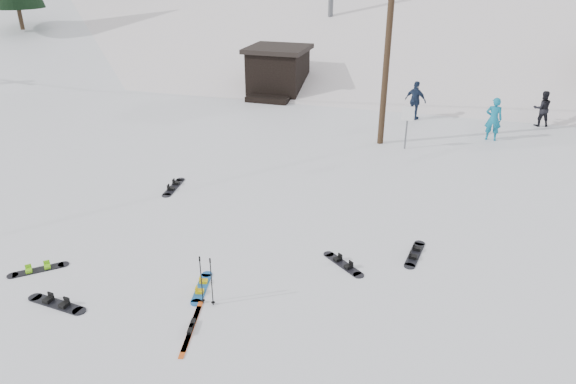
# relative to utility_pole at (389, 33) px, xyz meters

# --- Properties ---
(ground) EXTENTS (200.00, 200.00, 0.00)m
(ground) POSITION_rel_utility_pole_xyz_m (-2.00, -14.00, -4.68)
(ground) COLOR white
(ground) RESTS_ON ground
(ski_slope) EXTENTS (60.00, 85.24, 65.97)m
(ski_slope) POSITION_rel_utility_pole_xyz_m (-2.00, 41.00, -16.68)
(ski_slope) COLOR white
(ski_slope) RESTS_ON ground
(ridge_left) EXTENTS (47.54, 95.03, 58.38)m
(ridge_left) POSITION_rel_utility_pole_xyz_m (-38.00, 34.00, -15.68)
(ridge_left) COLOR white
(ridge_left) RESTS_ON ground
(treeline_left) EXTENTS (20.00, 64.00, 10.00)m
(treeline_left) POSITION_rel_utility_pole_xyz_m (-36.00, 26.00, -4.68)
(treeline_left) COLOR black
(treeline_left) RESTS_ON ground
(treeline_crest) EXTENTS (50.00, 6.00, 10.00)m
(treeline_crest) POSITION_rel_utility_pole_xyz_m (-2.00, 72.00, -4.68)
(treeline_crest) COLOR black
(treeline_crest) RESTS_ON ski_slope
(utility_pole) EXTENTS (2.00, 0.26, 9.00)m
(utility_pole) POSITION_rel_utility_pole_xyz_m (0.00, 0.00, 0.00)
(utility_pole) COLOR #3A2819
(utility_pole) RESTS_ON ground
(trail_sign) EXTENTS (0.50, 0.09, 1.85)m
(trail_sign) POSITION_rel_utility_pole_xyz_m (1.10, -0.42, -3.41)
(trail_sign) COLOR #595B60
(trail_sign) RESTS_ON ground
(lift_hut) EXTENTS (3.40, 4.10, 2.75)m
(lift_hut) POSITION_rel_utility_pole_xyz_m (-7.00, 6.94, -3.32)
(lift_hut) COLOR black
(lift_hut) RESTS_ON ground
(hero_snowboard) EXTENTS (0.54, 1.43, 0.10)m
(hero_snowboard) POSITION_rel_utility_pole_xyz_m (-2.74, -12.16, -4.65)
(hero_snowboard) COLOR #1A5EAB
(hero_snowboard) RESTS_ON ground
(hero_skis) EXTENTS (0.54, 1.87, 0.10)m
(hero_skis) POSITION_rel_utility_pole_xyz_m (-2.29, -13.61, -4.65)
(hero_skis) COLOR #B54412
(hero_skis) RESTS_ON ground
(ski_poles) EXTENTS (0.35, 0.09, 1.29)m
(ski_poles) POSITION_rel_utility_pole_xyz_m (-2.33, -12.68, -4.02)
(ski_poles) COLOR black
(ski_poles) RESTS_ON ground
(board_scatter_a) EXTENTS (1.68, 0.45, 0.12)m
(board_scatter_a) POSITION_rel_utility_pole_xyz_m (-5.75, -13.77, -4.65)
(board_scatter_a) COLOR black
(board_scatter_a) RESTS_ON ground
(board_scatter_b) EXTENTS (0.50, 1.68, 0.12)m
(board_scatter_b) POSITION_rel_utility_pole_xyz_m (-6.37, -6.94, -4.65)
(board_scatter_b) COLOR black
(board_scatter_b) RESTS_ON ground
(board_scatter_c) EXTENTS (1.19, 1.11, 0.11)m
(board_scatter_c) POSITION_rel_utility_pole_xyz_m (-7.20, -12.70, -4.65)
(board_scatter_c) COLOR black
(board_scatter_c) RESTS_ON ground
(board_scatter_d) EXTENTS (1.26, 1.05, 0.11)m
(board_scatter_d) POSITION_rel_utility_pole_xyz_m (0.40, -10.08, -4.65)
(board_scatter_d) COLOR black
(board_scatter_d) RESTS_ON ground
(board_scatter_f) EXTENTS (0.47, 1.59, 0.11)m
(board_scatter_f) POSITION_rel_utility_pole_xyz_m (2.20, -9.00, -4.65)
(board_scatter_f) COLOR black
(board_scatter_f) RESTS_ON ground
(skier_teal) EXTENTS (0.73, 0.50, 1.92)m
(skier_teal) POSITION_rel_utility_pole_xyz_m (4.65, 1.88, -3.72)
(skier_teal) COLOR #0E7091
(skier_teal) RESTS_ON ground
(skier_dark) EXTENTS (0.94, 0.79, 1.70)m
(skier_dark) POSITION_rel_utility_pole_xyz_m (7.00, 4.78, -3.83)
(skier_dark) COLOR black
(skier_dark) RESTS_ON ground
(skier_navy) EXTENTS (1.21, 0.87, 1.91)m
(skier_navy) POSITION_rel_utility_pole_xyz_m (1.12, 4.10, -3.72)
(skier_navy) COLOR #19253E
(skier_navy) RESTS_ON ground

